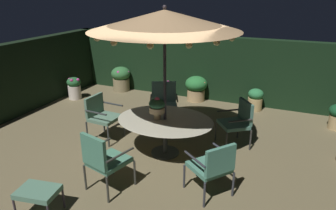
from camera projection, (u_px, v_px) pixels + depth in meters
The scene contains 16 objects.
ground_plane at pixel (153, 151), 6.35m from camera, with size 8.50×7.42×0.02m, color brown.
hedge_backdrop_rear at pixel (206, 68), 9.09m from camera, with size 8.50×0.30×1.83m, color black.
patio_dining_table at pixel (165, 124), 6.04m from camera, with size 1.89×1.52×0.74m.
patio_umbrella at pixel (165, 20), 5.35m from camera, with size 2.68×2.68×2.83m.
centerpiece_planter at pixel (157, 106), 5.93m from camera, with size 0.31×0.31×0.44m.
patio_chair_north at pixel (213, 165), 4.81m from camera, with size 0.82×0.82×0.94m.
patio_chair_northeast at pixel (238, 120), 6.40m from camera, with size 0.79×0.80×0.96m.
patio_chair_east at pixel (164, 101), 7.51m from camera, with size 0.82×0.79×0.98m.
patio_chair_southeast at pixel (101, 114), 6.70m from camera, with size 0.63×0.64×0.95m.
patio_chair_south at pixel (103, 158), 4.91m from camera, with size 0.71×0.75×1.04m.
ottoman_footrest at pixel (38, 193), 4.48m from camera, with size 0.63×0.50×0.41m.
potted_plant_back_center at pixel (74, 87), 9.20m from camera, with size 0.41×0.40×0.65m.
potted_plant_back_right at pixel (121, 78), 9.91m from camera, with size 0.60×0.60×0.77m.
potted_plant_left_near at pixel (196, 87), 9.05m from camera, with size 0.63×0.63×0.72m.
potted_plant_right_near at pixel (167, 91), 9.06m from camera, with size 0.43×0.43×0.57m.
potted_plant_left_far at pixel (255, 99), 8.37m from camera, with size 0.40×0.40×0.59m.
Camera 1 is at (2.48, -5.04, 3.11)m, focal length 33.45 mm.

